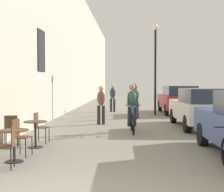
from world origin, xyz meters
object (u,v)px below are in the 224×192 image
Objects in this scene: cyclist_on_bicycle at (132,109)px; parked_car_second at (201,107)px; pedestrian_mid at (135,99)px; street_lamp at (155,58)px; cafe_table_mid at (35,128)px; cafe_chair_mid_toward_street at (11,129)px; pedestrian_furthest at (113,96)px; parked_car_third at (178,99)px; pedestrian_far at (135,97)px; cafe_chair_near_toward_street at (8,144)px; cafe_chair_near_toward_wall at (20,135)px; cafe_chair_mid_toward_wall at (39,125)px; pedestrian_near at (101,103)px; cafe_table_near at (14,139)px.

parked_car_second is (2.71, 1.28, -0.01)m from cyclist_on_bicycle.
street_lamp is (1.10, 1.67, 2.16)m from pedestrian_mid.
cafe_chair_mid_toward_street reaches higher than cafe_table_mid.
pedestrian_furthest is 0.37× the size of parked_car_third.
pedestrian_far is 0.39× the size of parked_car_second.
cafe_chair_near_toward_street is 13.71m from parked_car_third.
parked_car_third is at bearing 47.86° from pedestrian_mid.
cafe_chair_mid_toward_wall is (0.01, 1.78, 0.00)m from cafe_chair_near_toward_wall.
pedestrian_far is (3.00, 9.21, 0.46)m from cafe_chair_mid_toward_wall.
cafe_chair_mid_toward_wall is 4.70m from pedestrian_near.
cafe_chair_near_toward_street is at bearing -82.90° from cafe_chair_near_toward_wall.
cafe_table_mid is at bearing -141.48° from parked_car_second.
pedestrian_mid reaches higher than pedestrian_near.
parked_car_second is (2.46, -5.63, -0.17)m from pedestrian_far.
cafe_table_mid is 10.40m from street_lamp.
pedestrian_far reaches higher than pedestrian_furthest.
cafe_table_near is at bearing -119.72° from cyclist_on_bicycle.
cafe_chair_near_toward_street is at bearing -88.34° from cafe_table_mid.
cafe_chair_near_toward_street is at bearing -96.37° from pedestrian_furthest.
cafe_chair_near_toward_wall is 1.78m from cafe_chair_mid_toward_wall.
pedestrian_near is at bearing -127.61° from parked_car_third.
pedestrian_far is 6.15m from parked_car_second.
pedestrian_near is 0.34× the size of street_lamp.
parked_car_second reaches higher than cafe_table_mid.
street_lamp is at bearing -31.81° from pedestrian_far.
cafe_chair_near_toward_street is 2.28m from cafe_table_mid.
cafe_table_mid is 0.41× the size of cyclist_on_bicycle.
pedestrian_far is at bearing 73.58° from cafe_table_mid.
pedestrian_far is 1.04× the size of pedestrian_furthest.
cafe_chair_mid_toward_street is at bearing -111.16° from pedestrian_near.
pedestrian_near reaches higher than cafe_table_mid.
pedestrian_mid reaches higher than cafe_chair_near_toward_street.
street_lamp reaches higher than pedestrian_furthest.
cafe_table_near is 0.81× the size of cafe_chair_near_toward_wall.
parked_car_third is at bearing 67.17° from cafe_chair_near_toward_street.
cafe_chair_near_toward_wall is (-0.15, 1.21, 0.00)m from cafe_chair_near_toward_street.
cyclist_on_bicycle reaches higher than pedestrian_furthest.
cyclist_on_bicycle is 0.39× the size of parked_car_third.
parked_car_second is at bearing -52.83° from pedestrian_mid.
cafe_chair_near_toward_wall is 11.40m from street_lamp.
pedestrian_mid is at bearing -91.03° from pedestrian_far.
pedestrian_furthest is (1.60, 13.03, 0.41)m from cafe_table_near.
pedestrian_mid is (0.21, 4.58, 0.14)m from cyclist_on_bicycle.
pedestrian_mid is at bearing -71.01° from pedestrian_furthest.
cafe_chair_mid_toward_wall is 0.51× the size of cyclist_on_bicycle.
cyclist_on_bicycle is at bearing 60.28° from cafe_table_near.
cafe_chair_near_toward_street is 0.20× the size of parked_car_third.
street_lamp is (1.32, 6.25, 2.30)m from cyclist_on_bicycle.
cafe_chair_near_toward_wall reaches higher than cafe_table_near.
pedestrian_far is at bearing -169.90° from parked_car_third.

